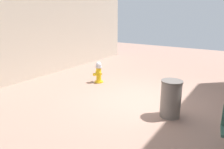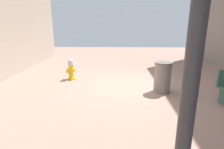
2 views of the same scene
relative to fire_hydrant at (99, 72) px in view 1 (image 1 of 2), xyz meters
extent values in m
plane|color=#9E7A6B|center=(-2.26, 0.77, -0.41)|extent=(23.40, 23.40, 0.00)
cylinder|color=gold|center=(0.00, -0.01, -0.39)|extent=(0.34, 0.34, 0.05)
cylinder|color=gold|center=(0.00, -0.01, -0.09)|extent=(0.20, 0.20, 0.54)
cylinder|color=silver|center=(0.00, -0.01, 0.21)|extent=(0.25, 0.25, 0.06)
sphere|color=silver|center=(0.00, -0.01, 0.30)|extent=(0.23, 0.23, 0.23)
cylinder|color=gold|center=(-0.13, 0.06, -0.03)|extent=(0.16, 0.14, 0.09)
cylinder|color=gold|center=(0.12, -0.07, -0.03)|extent=(0.16, 0.14, 0.09)
cylinder|color=gold|center=(0.07, 0.13, -0.07)|extent=(0.17, 0.18, 0.12)
cylinder|color=slate|center=(-3.31, 1.30, 0.06)|extent=(0.52, 0.52, 0.94)
cylinder|color=#5B5551|center=(-3.31, 1.30, 0.55)|extent=(0.55, 0.55, 0.04)
camera|label=1|loc=(-4.88, 6.46, 2.20)|focal=34.45mm
camera|label=2|loc=(-1.89, 6.85, 1.69)|focal=28.69mm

